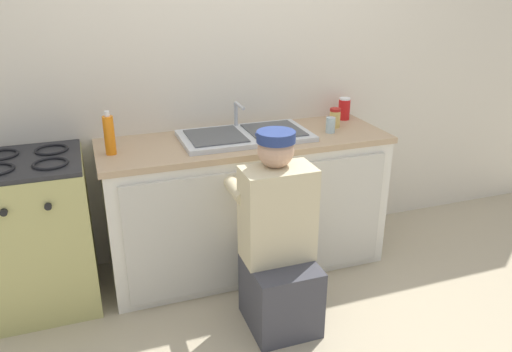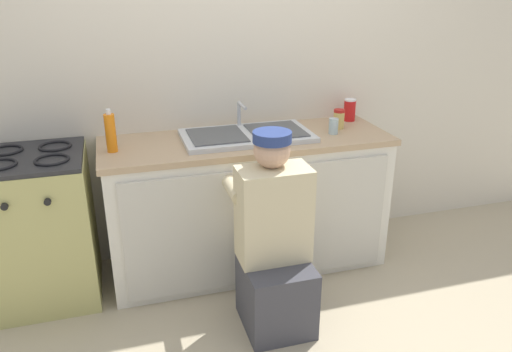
% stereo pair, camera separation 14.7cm
% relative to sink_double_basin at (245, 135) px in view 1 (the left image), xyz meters
% --- Properties ---
extents(ground_plane, '(12.00, 12.00, 0.00)m').
position_rel_sink_double_basin_xyz_m(ground_plane, '(0.00, -0.30, -0.91)').
color(ground_plane, tan).
extents(back_wall, '(6.00, 0.10, 2.50)m').
position_rel_sink_double_basin_xyz_m(back_wall, '(0.00, 0.35, 0.34)').
color(back_wall, beige).
rests_on(back_wall, ground_plane).
extents(counter_cabinet, '(1.76, 0.62, 0.85)m').
position_rel_sink_double_basin_xyz_m(counter_cabinet, '(0.00, -0.01, -0.48)').
color(counter_cabinet, silver).
rests_on(counter_cabinet, ground_plane).
extents(countertop, '(1.80, 0.62, 0.04)m').
position_rel_sink_double_basin_xyz_m(countertop, '(0.00, -0.00, -0.04)').
color(countertop, tan).
rests_on(countertop, counter_cabinet).
extents(sink_double_basin, '(0.80, 0.44, 0.19)m').
position_rel_sink_double_basin_xyz_m(sink_double_basin, '(0.00, 0.00, 0.00)').
color(sink_double_basin, silver).
rests_on(sink_double_basin, countertop).
extents(stove_range, '(0.58, 0.62, 0.91)m').
position_rel_sink_double_basin_xyz_m(stove_range, '(-1.26, -0.00, -0.46)').
color(stove_range, tan).
rests_on(stove_range, ground_plane).
extents(plumber_person, '(0.42, 0.61, 1.10)m').
position_rel_sink_double_basin_xyz_m(plumber_person, '(-0.03, -0.64, -0.45)').
color(plumber_person, '#3F3F47').
rests_on(plumber_person, ground_plane).
extents(water_glass, '(0.06, 0.06, 0.10)m').
position_rel_sink_double_basin_xyz_m(water_glass, '(0.55, -0.07, 0.03)').
color(water_glass, '#ADC6CC').
rests_on(water_glass, countertop).
extents(condiment_jar, '(0.07, 0.07, 0.13)m').
position_rel_sink_double_basin_xyz_m(condiment_jar, '(0.64, 0.03, 0.05)').
color(condiment_jar, '#DBB760').
rests_on(condiment_jar, countertop).
extents(soap_bottle_orange, '(0.06, 0.06, 0.25)m').
position_rel_sink_double_basin_xyz_m(soap_bottle_orange, '(-0.81, -0.03, 0.09)').
color(soap_bottle_orange, orange).
rests_on(soap_bottle_orange, countertop).
extents(soda_cup_red, '(0.08, 0.08, 0.15)m').
position_rel_sink_double_basin_xyz_m(soda_cup_red, '(0.79, 0.18, 0.06)').
color(soda_cup_red, red).
rests_on(soda_cup_red, countertop).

